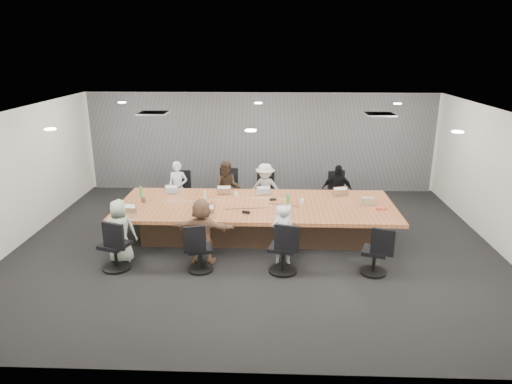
{
  "coord_description": "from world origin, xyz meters",
  "views": [
    {
      "loc": [
        0.35,
        -8.89,
        4.03
      ],
      "look_at": [
        0.0,
        0.4,
        1.05
      ],
      "focal_mm": 32.0,
      "sensor_mm": 36.0,
      "label": 1
    }
  ],
  "objects_px": {
    "chair_6": "(283,251)",
    "bottle_green_left": "(141,192)",
    "laptop_5": "(206,216)",
    "mug_brown": "(143,200)",
    "chair_5": "(200,252)",
    "stapler": "(246,212)",
    "person_1": "(228,188)",
    "chair_2": "(265,194)",
    "laptop_4": "(128,215)",
    "chair_3": "(335,196)",
    "person_6": "(283,235)",
    "chair_0": "(181,195)",
    "laptop_1": "(225,192)",
    "laptop_3": "(340,193)",
    "person_0": "(178,188)",
    "chair_1": "(229,193)",
    "person_5": "(202,231)",
    "laptop_0": "(173,192)",
    "canvas_bag": "(368,201)",
    "person_2": "(265,189)",
    "person_4": "(120,231)",
    "laptop_2": "(265,193)",
    "laptop_6": "(283,217)",
    "person_3": "(337,191)",
    "conference_table": "(256,219)",
    "chair_4": "(115,249)",
    "snack_packet": "(381,208)",
    "bottle_green_right": "(288,200)",
    "bottle_clear": "(205,195)",
    "chair_7": "(375,255)"
  },
  "relations": [
    {
      "from": "laptop_3",
      "to": "stapler",
      "type": "xyz_separation_m",
      "value": [
        -2.12,
        -1.4,
        0.02
      ]
    },
    {
      "from": "laptop_5",
      "to": "mug_brown",
      "type": "relative_size",
      "value": 2.97
    },
    {
      "from": "laptop_2",
      "to": "chair_6",
      "type": "bearing_deg",
      "value": 87.42
    },
    {
      "from": "person_1",
      "to": "stapler",
      "type": "relative_size",
      "value": 8.37
    },
    {
      "from": "laptop_4",
      "to": "mug_brown",
      "type": "bearing_deg",
      "value": 90.63
    },
    {
      "from": "chair_3",
      "to": "person_6",
      "type": "xyz_separation_m",
      "value": [
        -1.37,
        -3.05,
        0.2
      ]
    },
    {
      "from": "chair_4",
      "to": "canvas_bag",
      "type": "distance_m",
      "value": 5.34
    },
    {
      "from": "chair_5",
      "to": "person_6",
      "type": "distance_m",
      "value": 1.6
    },
    {
      "from": "chair_6",
      "to": "laptop_2",
      "type": "bearing_deg",
      "value": 112.84
    },
    {
      "from": "chair_2",
      "to": "laptop_5",
      "type": "height_order",
      "value": "chair_2"
    },
    {
      "from": "canvas_bag",
      "to": "person_4",
      "type": "bearing_deg",
      "value": -164.03
    },
    {
      "from": "laptop_0",
      "to": "person_2",
      "type": "xyz_separation_m",
      "value": [
        2.17,
        0.55,
        -0.1
      ]
    },
    {
      "from": "chair_0",
      "to": "laptop_0",
      "type": "bearing_deg",
      "value": 84.7
    },
    {
      "from": "chair_4",
      "to": "snack_packet",
      "type": "bearing_deg",
      "value": 35.48
    },
    {
      "from": "chair_6",
      "to": "bottle_green_left",
      "type": "distance_m",
      "value": 3.87
    },
    {
      "from": "person_6",
      "to": "person_1",
      "type": "bearing_deg",
      "value": -57.16
    },
    {
      "from": "chair_0",
      "to": "laptop_1",
      "type": "xyz_separation_m",
      "value": [
        1.24,
        -0.9,
        0.38
      ]
    },
    {
      "from": "laptop_4",
      "to": "laptop_6",
      "type": "relative_size",
      "value": 0.96
    },
    {
      "from": "laptop_4",
      "to": "canvas_bag",
      "type": "relative_size",
      "value": 1.11
    },
    {
      "from": "chair_5",
      "to": "chair_7",
      "type": "bearing_deg",
      "value": -12.95
    },
    {
      "from": "laptop_5",
      "to": "chair_0",
      "type": "bearing_deg",
      "value": 114.56
    },
    {
      "from": "person_1",
      "to": "chair_2",
      "type": "bearing_deg",
      "value": 18.53
    },
    {
      "from": "chair_2",
      "to": "person_1",
      "type": "xyz_separation_m",
      "value": [
        -0.93,
        -0.35,
        0.26
      ]
    },
    {
      "from": "person_0",
      "to": "person_1",
      "type": "distance_m",
      "value": 1.24
    },
    {
      "from": "laptop_5",
      "to": "bottle_clear",
      "type": "xyz_separation_m",
      "value": [
        -0.17,
        1.07,
        0.09
      ]
    },
    {
      "from": "person_0",
      "to": "person_6",
      "type": "distance_m",
      "value": 3.72
    },
    {
      "from": "person_3",
      "to": "person_6",
      "type": "xyz_separation_m",
      "value": [
        -1.37,
        -2.7,
        -0.05
      ]
    },
    {
      "from": "laptop_1",
      "to": "bottle_green_left",
      "type": "distance_m",
      "value": 1.93
    },
    {
      "from": "chair_3",
      "to": "laptop_2",
      "type": "distance_m",
      "value": 2.01
    },
    {
      "from": "chair_2",
      "to": "laptop_4",
      "type": "xyz_separation_m",
      "value": [
        -2.75,
        -2.5,
        0.33
      ]
    },
    {
      "from": "conference_table",
      "to": "chair_2",
      "type": "distance_m",
      "value": 1.71
    },
    {
      "from": "chair_5",
      "to": "bottle_green_left",
      "type": "xyz_separation_m",
      "value": [
        -1.66,
        2.1,
        0.49
      ]
    },
    {
      "from": "person_4",
      "to": "bottle_green_right",
      "type": "height_order",
      "value": "person_4"
    },
    {
      "from": "person_3",
      "to": "conference_table",
      "type": "bearing_deg",
      "value": -134.63
    },
    {
      "from": "person_3",
      "to": "mug_brown",
      "type": "height_order",
      "value": "person_3"
    },
    {
      "from": "chair_3",
      "to": "person_0",
      "type": "bearing_deg",
      "value": -8.52
    },
    {
      "from": "chair_7",
      "to": "snack_packet",
      "type": "xyz_separation_m",
      "value": [
        0.41,
        1.46,
        0.38
      ]
    },
    {
      "from": "person_2",
      "to": "person_4",
      "type": "height_order",
      "value": "person_2"
    },
    {
      "from": "laptop_4",
      "to": "chair_6",
      "type": "bearing_deg",
      "value": -9.96
    },
    {
      "from": "snack_packet",
      "to": "chair_6",
      "type": "bearing_deg",
      "value": -145.07
    },
    {
      "from": "laptop_5",
      "to": "bottle_green_right",
      "type": "bearing_deg",
      "value": 26.1
    },
    {
      "from": "chair_5",
      "to": "stapler",
      "type": "height_order",
      "value": "stapler"
    },
    {
      "from": "chair_2",
      "to": "laptop_4",
      "type": "relative_size",
      "value": 2.71
    },
    {
      "from": "chair_1",
      "to": "person_5",
      "type": "height_order",
      "value": "person_5"
    },
    {
      "from": "bottle_clear",
      "to": "stapler",
      "type": "relative_size",
      "value": 1.24
    },
    {
      "from": "laptop_5",
      "to": "canvas_bag",
      "type": "distance_m",
      "value": 3.53
    },
    {
      "from": "laptop_3",
      "to": "laptop_5",
      "type": "height_order",
      "value": "same"
    },
    {
      "from": "person_5",
      "to": "canvas_bag",
      "type": "height_order",
      "value": "person_5"
    },
    {
      "from": "laptop_1",
      "to": "laptop_2",
      "type": "xyz_separation_m",
      "value": [
        0.93,
        0.0,
        0.0
      ]
    },
    {
      "from": "chair_2",
      "to": "chair_3",
      "type": "height_order",
      "value": "chair_2"
    }
  ]
}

